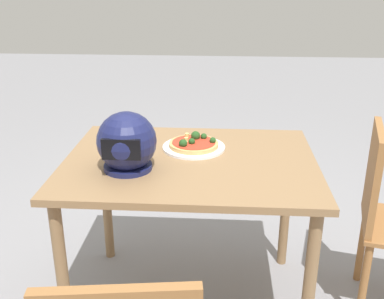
% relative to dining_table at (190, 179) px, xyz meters
% --- Properties ---
extents(dining_table, '(1.10, 0.85, 0.77)m').
position_rel_dining_table_xyz_m(dining_table, '(0.00, 0.00, 0.00)').
color(dining_table, olive).
rests_on(dining_table, ground).
extents(pizza_plate, '(0.29, 0.29, 0.01)m').
position_rel_dining_table_xyz_m(pizza_plate, '(-0.01, -0.13, 0.10)').
color(pizza_plate, white).
rests_on(pizza_plate, dining_table).
extents(pizza, '(0.23, 0.23, 0.06)m').
position_rel_dining_table_xyz_m(pizza, '(-0.01, -0.13, 0.12)').
color(pizza, tan).
rests_on(pizza, pizza_plate).
extents(motorcycle_helmet, '(0.25, 0.25, 0.25)m').
position_rel_dining_table_xyz_m(motorcycle_helmet, '(0.25, 0.13, 0.21)').
color(motorcycle_helmet, '#191E4C').
rests_on(motorcycle_helmet, dining_table).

